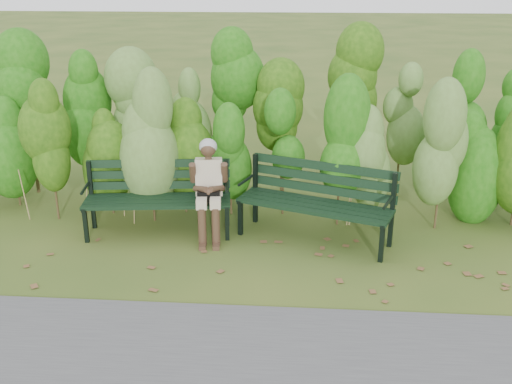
{
  "coord_description": "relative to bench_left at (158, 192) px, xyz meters",
  "views": [
    {
      "loc": [
        0.49,
        -6.14,
        3.21
      ],
      "look_at": [
        0.0,
        0.35,
        0.75
      ],
      "focal_mm": 42.0,
      "sensor_mm": 36.0,
      "label": 1
    }
  ],
  "objects": [
    {
      "name": "bench_right",
      "position": [
        2.01,
        -0.05,
        0.02
      ],
      "size": [
        1.98,
        1.23,
        0.95
      ],
      "color": "black",
      "rests_on": "ground"
    },
    {
      "name": "leaf_litter",
      "position": [
        0.92,
        -0.84,
        -0.53
      ],
      "size": [
        5.9,
        2.2,
        0.01
      ],
      "color": "brown",
      "rests_on": "ground"
    },
    {
      "name": "bench_left",
      "position": [
        0.0,
        0.0,
        0.0
      ],
      "size": [
        1.88,
        0.8,
        0.91
      ],
      "color": "black",
      "rests_on": "ground"
    },
    {
      "name": "seated_woman",
      "position": [
        0.67,
        -0.11,
        0.18
      ],
      "size": [
        0.49,
        0.72,
        1.24
      ],
      "color": "beige",
      "rests_on": "ground"
    },
    {
      "name": "ground",
      "position": [
        1.28,
        -0.83,
        -0.54
      ],
      "size": [
        80.0,
        80.0,
        0.0
      ],
      "primitive_type": "plane",
      "color": "#324D1A"
    },
    {
      "name": "hedge_band",
      "position": [
        1.28,
        1.04,
        0.72
      ],
      "size": [
        11.04,
        1.67,
        2.42
      ],
      "color": "#47381E",
      "rests_on": "ground"
    }
  ]
}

